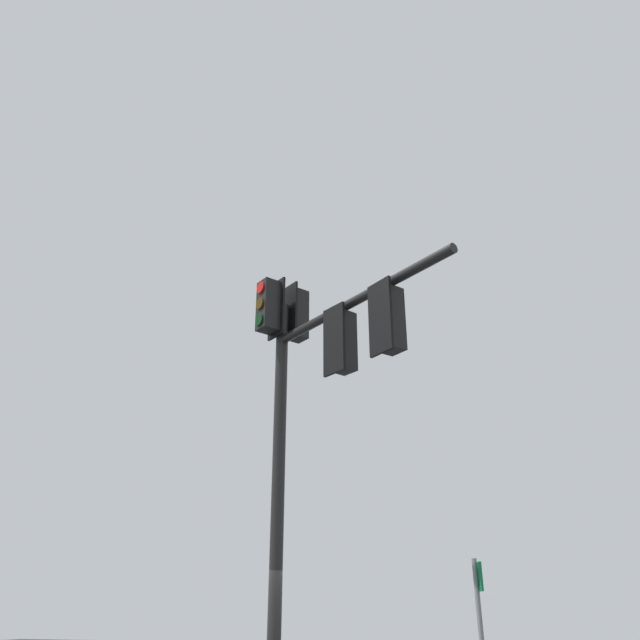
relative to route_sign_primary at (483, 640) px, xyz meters
name	(u,v)px	position (x,y,z in m)	size (l,w,h in m)	color
signal_mast_assembly	(308,384)	(1.07, -2.14, 3.50)	(2.66, 3.53, 7.16)	black
route_sign_primary	(483,640)	(0.00, 0.00, 0.00)	(0.33, 0.14, 2.65)	slate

